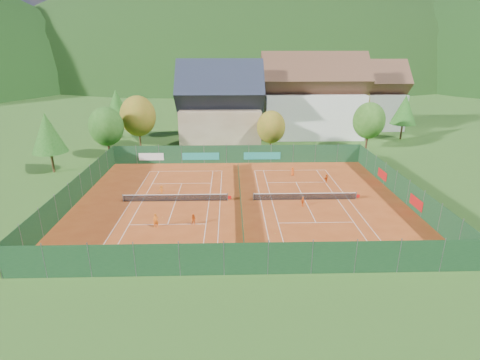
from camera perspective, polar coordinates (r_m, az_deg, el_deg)
name	(u,v)px	position (r m, az deg, el deg)	size (l,w,h in m)	color
ground	(240,201)	(46.34, 0.07, -3.18)	(600.00, 600.00, 0.00)	#29531A
clay_pad	(240,201)	(46.33, 0.07, -3.15)	(40.00, 32.00, 0.01)	#A04017
court_markings_left	(176,201)	(46.81, -9.78, -3.20)	(11.03, 23.83, 0.00)	white
court_markings_right	(305,200)	(47.22, 9.83, -3.00)	(11.03, 23.83, 0.00)	white
tennis_net_left	(177,197)	(46.60, -9.63, -2.64)	(13.30, 0.10, 1.02)	#59595B
tennis_net_right	(306,196)	(47.07, 10.05, -2.44)	(13.30, 0.10, 1.02)	#59595B
court_divider	(240,197)	(46.14, 0.07, -2.59)	(0.03, 28.80, 1.00)	#123319
fence_north	(235,154)	(60.98, -0.79, 3.92)	(40.00, 0.10, 3.00)	#163C20
fence_south	(246,259)	(31.37, 0.93, -11.94)	(40.00, 0.04, 3.00)	#123318
fence_west	(75,191)	(49.46, -23.78, -1.53)	(0.04, 32.00, 3.00)	#133619
fence_east	(401,188)	(50.50, 23.39, -1.08)	(0.09, 32.00, 3.00)	#14391D
chalet	(221,109)	(73.62, -2.99, 10.72)	(16.20, 12.00, 16.00)	tan
hotel_block_a	(312,101)	(81.27, 10.91, 11.78)	(21.60, 11.00, 17.25)	silver
hotel_block_b	(365,99)	(92.87, 18.48, 11.60)	(17.28, 10.00, 15.50)	silver
tree_west_front	(106,126)	(67.25, -19.72, 7.70)	(5.72, 5.72, 8.69)	#462A19
tree_west_mid	(138,116)	(71.72, -15.28, 9.38)	(6.44, 6.44, 9.78)	#4C361B
tree_west_back	(117,106)	(80.81, -18.25, 10.66)	(5.60, 5.60, 10.00)	#492E1A
tree_center	(271,127)	(66.45, 4.75, 8.05)	(5.01, 5.01, 7.60)	#462F19
tree_east_front	(369,121)	(72.42, 19.06, 8.55)	(5.72, 5.72, 8.69)	#4C2D1B
tree_east_mid	(404,110)	(83.46, 23.78, 9.78)	(5.04, 5.04, 9.00)	#472E19
tree_west_side	(47,133)	(62.06, -27.28, 6.40)	(5.04, 5.04, 9.00)	#4B341A
tree_east_back	(353,101)	(87.80, 16.85, 11.44)	(7.15, 7.15, 10.86)	#412717
mountain_backdrop	(270,129)	(283.70, 4.52, 7.78)	(820.00, 530.00, 242.00)	black
ball_hopper	(379,246)	(37.31, 20.41, -9.47)	(0.34, 0.34, 0.80)	slate
loose_ball_0	(162,218)	(42.68, -11.73, -5.62)	(0.07, 0.07, 0.07)	#CCD833
loose_ball_1	(275,233)	(38.59, 5.37, -8.10)	(0.07, 0.07, 0.07)	#CCD833
loose_ball_2	(269,192)	(49.25, 4.48, -1.77)	(0.07, 0.07, 0.07)	#CCD833
loose_ball_3	(201,177)	(54.94, -6.00, 0.47)	(0.07, 0.07, 0.07)	#CCD833
player_left_near	(156,221)	(40.32, -12.72, -6.06)	(0.58, 0.38, 1.58)	#D76013
player_left_mid	(194,219)	(40.25, -7.08, -5.99)	(0.62, 0.48, 1.28)	#DF5613
player_left_far	(161,190)	(49.07, -11.88, -1.50)	(0.79, 0.46, 1.23)	orange
player_right_near	(303,202)	(45.12, 9.54, -3.25)	(0.71, 0.30, 1.22)	#F05B15
player_right_far_a	(293,171)	(55.72, 8.01, 1.32)	(0.63, 0.41, 1.29)	#D34C12
player_right_far_b	(326,178)	(53.68, 13.02, 0.25)	(1.14, 0.36, 1.23)	#D04E12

